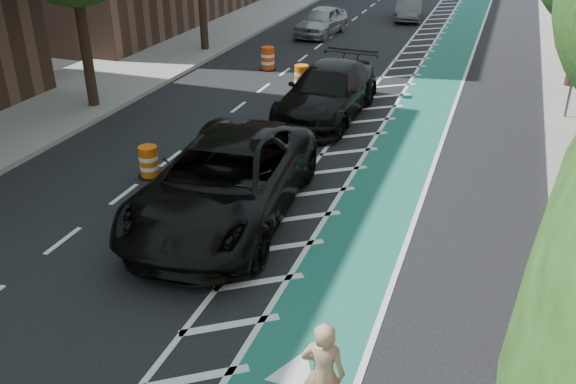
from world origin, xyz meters
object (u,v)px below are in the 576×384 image
at_px(suv_far, 328,92).
at_px(suv_near, 225,181).
at_px(skateboarder, 323,374).
at_px(barrel_a, 149,162).

bearing_deg(suv_far, suv_near, -89.81).
distance_m(skateboarder, suv_near, 6.56).
height_order(skateboarder, suv_near, suv_near).
distance_m(suv_far, barrel_a, 7.01).
distance_m(suv_near, suv_far, 7.59).
distance_m(skateboarder, suv_far, 13.35).
height_order(suv_near, barrel_a, suv_near).
xyz_separation_m(skateboarder, suv_far, (-3.70, 12.82, -0.14)).
xyz_separation_m(skateboarder, suv_near, (-3.95, 5.24, -0.05)).
bearing_deg(suv_far, skateboarder, -71.82).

